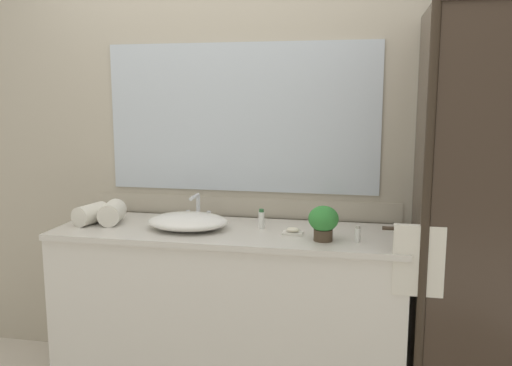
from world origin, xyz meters
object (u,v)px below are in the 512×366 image
at_px(potted_plant, 323,221).
at_px(rolled_towel_near_edge, 91,214).
at_px(sink_basin, 188,221).
at_px(soap_dish, 293,232).
at_px(amenity_bottle_shampoo, 358,234).
at_px(rolled_towel_middle, 112,213).
at_px(faucet, 198,212).
at_px(amenity_bottle_body_wash, 261,219).

relative_size(potted_plant, rolled_towel_near_edge, 0.90).
xyz_separation_m(sink_basin, soap_dish, (0.55, -0.00, -0.03)).
bearing_deg(potted_plant, amenity_bottle_shampoo, 2.69).
bearing_deg(rolled_towel_middle, sink_basin, -4.81).
height_order(sink_basin, potted_plant, potted_plant).
bearing_deg(faucet, amenity_bottle_body_wash, -12.43).
xyz_separation_m(soap_dish, amenity_bottle_shampoo, (0.32, -0.08, 0.02)).
height_order(faucet, amenity_bottle_body_wash, faucet).
bearing_deg(amenity_bottle_body_wash, faucet, 167.57).
bearing_deg(soap_dish, sink_basin, 179.58).
distance_m(faucet, potted_plant, 0.76).
bearing_deg(amenity_bottle_body_wash, sink_basin, -166.70).
bearing_deg(potted_plant, soap_dish, 151.53).
distance_m(soap_dish, amenity_bottle_body_wash, 0.20).
height_order(faucet, potted_plant, potted_plant).
bearing_deg(potted_plant, faucet, 159.82).
bearing_deg(rolled_towel_near_edge, soap_dish, -0.60).
relative_size(rolled_towel_near_edge, rolled_towel_middle, 0.97).
bearing_deg(rolled_towel_middle, rolled_towel_near_edge, -164.86).
bearing_deg(rolled_towel_near_edge, amenity_bottle_body_wash, 4.99).
relative_size(amenity_bottle_shampoo, rolled_towel_middle, 0.41).
xyz_separation_m(potted_plant, amenity_bottle_shampoo, (0.16, 0.01, -0.06)).
bearing_deg(faucet, potted_plant, -20.18).
distance_m(faucet, soap_dish, 0.58).
height_order(sink_basin, soap_dish, sink_basin).
xyz_separation_m(potted_plant, rolled_towel_middle, (-1.15, 0.13, -0.04)).
xyz_separation_m(soap_dish, amenity_bottle_body_wash, (-0.18, 0.09, 0.03)).
height_order(potted_plant, soap_dish, potted_plant).
relative_size(sink_basin, soap_dish, 4.25).
bearing_deg(rolled_towel_middle, soap_dish, -2.38).
xyz_separation_m(faucet, amenity_bottle_shampoo, (0.87, -0.25, -0.02)).
relative_size(potted_plant, rolled_towel_middle, 0.87).
distance_m(amenity_bottle_body_wash, rolled_towel_middle, 0.82).
relative_size(soap_dish, rolled_towel_near_edge, 0.53).
distance_m(faucet, amenity_bottle_shampoo, 0.91).
bearing_deg(sink_basin, rolled_towel_middle, 175.19).
bearing_deg(faucet, soap_dish, -17.61).
xyz_separation_m(sink_basin, potted_plant, (0.71, -0.09, 0.06)).
bearing_deg(soap_dish, faucet, 162.39).
bearing_deg(rolled_towel_middle, amenity_bottle_shampoo, -5.19).
xyz_separation_m(soap_dish, rolled_towel_near_edge, (-1.10, 0.01, 0.04)).
height_order(soap_dish, amenity_bottle_body_wash, amenity_bottle_body_wash).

